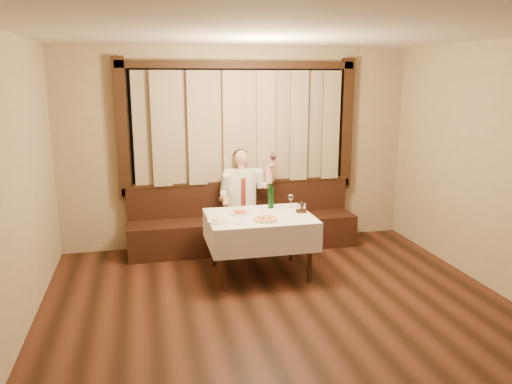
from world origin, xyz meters
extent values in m
cube|color=black|center=(0.00, 0.00, -0.01)|extent=(5.00, 6.00, 0.01)
cube|color=silver|center=(0.00, 0.00, 2.80)|extent=(5.00, 6.00, 0.01)
cube|color=tan|center=(0.00, 3.00, 1.40)|extent=(5.00, 0.01, 2.80)
cube|color=black|center=(0.00, 2.98, 1.70)|extent=(3.00, 0.02, 1.60)
cube|color=orange|center=(-0.70, 2.97, 1.40)|extent=(0.50, 0.01, 0.40)
cube|color=black|center=(0.00, 2.94, 0.85)|extent=(3.30, 0.12, 0.10)
cube|color=black|center=(0.00, 2.94, 2.55)|extent=(3.30, 0.12, 0.10)
cube|color=black|center=(-1.60, 2.94, 1.70)|extent=(0.16, 0.12, 1.90)
cube|color=black|center=(1.60, 2.94, 1.70)|extent=(0.16, 0.12, 1.90)
cube|color=#847155|center=(0.00, 2.88, 1.70)|extent=(2.90, 0.08, 1.55)
cube|color=black|center=(0.00, 2.68, 0.23)|extent=(3.20, 0.60, 0.45)
cube|color=black|center=(0.00, 2.92, 0.68)|extent=(3.20, 0.12, 0.45)
cube|color=black|center=(0.00, 2.92, 0.92)|extent=(3.20, 0.14, 0.04)
cylinder|color=black|center=(-0.52, 1.33, 0.35)|extent=(0.06, 0.06, 0.71)
cylinder|color=black|center=(0.52, 1.33, 0.35)|extent=(0.06, 0.06, 0.71)
cylinder|color=black|center=(-0.52, 2.07, 0.35)|extent=(0.06, 0.06, 0.71)
cylinder|color=black|center=(0.52, 2.07, 0.35)|extent=(0.06, 0.06, 0.71)
cube|color=black|center=(0.00, 1.70, 0.73)|extent=(1.20, 0.90, 0.04)
cube|color=silver|center=(0.00, 1.70, 0.75)|extent=(1.26, 0.96, 0.01)
cube|color=silver|center=(0.00, 1.22, 0.58)|extent=(1.26, 0.01, 0.35)
cube|color=silver|center=(0.00, 2.18, 0.58)|extent=(1.26, 0.01, 0.35)
cube|color=silver|center=(-0.63, 1.70, 0.58)|extent=(0.01, 0.96, 0.35)
cube|color=silver|center=(0.63, 1.70, 0.58)|extent=(0.01, 0.96, 0.35)
cylinder|color=white|center=(0.02, 1.47, 0.76)|extent=(0.31, 0.31, 0.01)
cylinder|color=#C24C1D|center=(0.02, 1.47, 0.77)|extent=(0.28, 0.28, 0.01)
torus|color=tan|center=(0.02, 1.47, 0.77)|extent=(0.29, 0.29, 0.02)
sphere|color=black|center=(-0.01, 1.49, 0.78)|extent=(0.02, 0.02, 0.02)
sphere|color=black|center=(0.06, 1.46, 0.78)|extent=(0.02, 0.02, 0.02)
cylinder|color=white|center=(-0.22, 1.81, 0.76)|extent=(0.27, 0.27, 0.02)
ellipsoid|color=#B5431D|center=(-0.22, 1.81, 0.81)|extent=(0.17, 0.17, 0.07)
cylinder|color=white|center=(-0.53, 1.54, 0.76)|extent=(0.25, 0.25, 0.02)
ellipsoid|color=beige|center=(-0.53, 1.54, 0.81)|extent=(0.16, 0.16, 0.07)
cylinder|color=#0E4511|center=(0.22, 2.00, 0.89)|extent=(0.07, 0.07, 0.27)
cylinder|color=#0E4511|center=(0.22, 2.00, 1.04)|extent=(0.03, 0.03, 0.06)
cylinder|color=silver|center=(0.22, 2.00, 1.08)|extent=(0.03, 0.03, 0.01)
cylinder|color=white|center=(0.47, 1.96, 0.76)|extent=(0.06, 0.06, 0.01)
cylinder|color=white|center=(0.47, 1.96, 0.81)|extent=(0.01, 0.01, 0.09)
ellipsoid|color=white|center=(0.47, 1.96, 0.89)|extent=(0.07, 0.07, 0.08)
cube|color=black|center=(0.53, 1.71, 0.78)|extent=(0.14, 0.09, 0.04)
cube|color=black|center=(0.53, 1.71, 0.84)|extent=(0.03, 0.06, 0.09)
cylinder|color=white|center=(0.49, 1.72, 0.82)|extent=(0.03, 0.03, 0.07)
cylinder|color=silver|center=(0.49, 1.72, 0.87)|extent=(0.04, 0.04, 0.01)
cylinder|color=white|center=(0.57, 1.70, 0.82)|extent=(0.03, 0.03, 0.07)
cylinder|color=silver|center=(0.57, 1.70, 0.87)|extent=(0.04, 0.04, 0.01)
cube|color=black|center=(-0.02, 2.56, 0.53)|extent=(0.39, 0.44, 0.16)
cube|color=black|center=(-0.13, 2.34, 0.23)|extent=(0.11, 0.12, 0.45)
cube|color=black|center=(0.09, 2.34, 0.23)|extent=(0.11, 0.12, 0.45)
ellipsoid|color=white|center=(-0.02, 2.71, 0.87)|extent=(0.41, 0.26, 0.53)
cube|color=maroon|center=(-0.02, 2.58, 0.84)|extent=(0.06, 0.01, 0.39)
cylinder|color=tan|center=(-0.02, 2.71, 1.18)|extent=(0.10, 0.10, 0.08)
sphere|color=tan|center=(-0.02, 2.71, 1.31)|extent=(0.21, 0.21, 0.21)
ellipsoid|color=black|center=(-0.02, 2.74, 1.34)|extent=(0.21, 0.21, 0.16)
sphere|color=white|center=(-0.22, 2.71, 1.09)|extent=(0.13, 0.13, 0.13)
sphere|color=white|center=(0.17, 2.71, 1.09)|extent=(0.13, 0.13, 0.13)
sphere|color=tan|center=(-0.32, 2.31, 0.77)|extent=(0.08, 0.08, 0.08)
sphere|color=tan|center=(0.37, 2.54, 1.22)|extent=(0.09, 0.09, 0.09)
cylinder|color=white|center=(0.37, 2.51, 1.26)|extent=(0.01, 0.01, 0.11)
ellipsoid|color=white|center=(0.37, 2.51, 1.34)|extent=(0.08, 0.08, 0.10)
ellipsoid|color=#4C070F|center=(0.37, 2.51, 1.32)|extent=(0.07, 0.07, 0.06)
camera|label=1|loc=(-1.34, -3.95, 2.39)|focal=35.00mm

